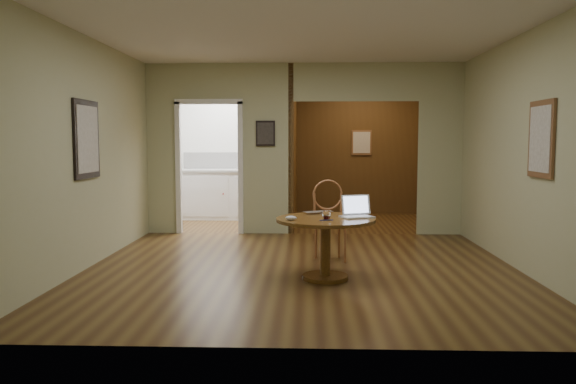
{
  "coord_description": "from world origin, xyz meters",
  "views": [
    {
      "loc": [
        0.07,
        -6.4,
        1.48
      ],
      "look_at": [
        -0.15,
        -0.2,
        0.92
      ],
      "focal_mm": 35.0,
      "sensor_mm": 36.0,
      "label": 1
    }
  ],
  "objects_px": {
    "chair": "(329,216)",
    "open_laptop": "(356,211)",
    "closed_laptop": "(320,213)",
    "dining_table": "(326,234)"
  },
  "relations": [
    {
      "from": "dining_table",
      "to": "chair",
      "type": "distance_m",
      "value": 1.01
    },
    {
      "from": "open_laptop",
      "to": "closed_laptop",
      "type": "height_order",
      "value": "open_laptop"
    },
    {
      "from": "dining_table",
      "to": "chair",
      "type": "height_order",
      "value": "chair"
    },
    {
      "from": "dining_table",
      "to": "chair",
      "type": "bearing_deg",
      "value": 85.53
    },
    {
      "from": "closed_laptop",
      "to": "open_laptop",
      "type": "bearing_deg",
      "value": -56.94
    },
    {
      "from": "dining_table",
      "to": "open_laptop",
      "type": "xyz_separation_m",
      "value": [
        0.34,
        0.12,
        0.23
      ]
    },
    {
      "from": "chair",
      "to": "open_laptop",
      "type": "height_order",
      "value": "chair"
    },
    {
      "from": "chair",
      "to": "closed_laptop",
      "type": "relative_size",
      "value": 3.0
    },
    {
      "from": "open_laptop",
      "to": "closed_laptop",
      "type": "distance_m",
      "value": 0.45
    },
    {
      "from": "chair",
      "to": "closed_laptop",
      "type": "distance_m",
      "value": 0.69
    }
  ]
}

